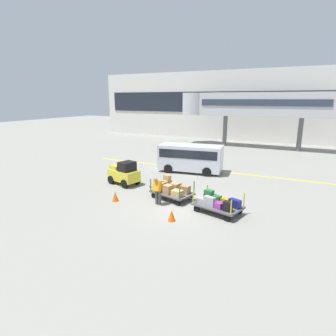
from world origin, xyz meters
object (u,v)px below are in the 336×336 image
shuttle_van (190,156)px  safety_cone_near (115,196)px  baggage_handler (157,189)px  baggage_cart_middle (218,203)px  baggage_tug (124,173)px  baggage_cart_lead (171,189)px  safety_cone_far (172,215)px

shuttle_van → safety_cone_near: bearing=-100.1°
baggage_handler → safety_cone_near: 2.50m
safety_cone_near → shuttle_van: bearing=79.9°
baggage_handler → safety_cone_near: size_ratio=2.84×
baggage_cart_middle → safety_cone_near: bearing=-170.3°
baggage_tug → shuttle_van: 5.67m
baggage_cart_middle → shuttle_van: bearing=121.6°
safety_cone_near → baggage_handler: bearing=12.7°
baggage_cart_lead → baggage_handler: (-0.25, -1.19, 0.31)m
baggage_cart_middle → baggage_handler: baggage_handler is taller
baggage_handler → safety_cone_near: baggage_handler is taller
baggage_tug → baggage_cart_lead: 4.12m
baggage_cart_middle → safety_cone_near: (-5.55, -0.95, -0.23)m
baggage_cart_lead → safety_cone_near: 3.15m
baggage_cart_middle → safety_cone_far: bearing=-130.9°
baggage_handler → safety_cone_far: (1.54, -1.47, -0.59)m
safety_cone_near → safety_cone_far: size_ratio=1.00×
baggage_cart_lead → safety_cone_near: size_ratio=5.61×
shuttle_van → safety_cone_far: bearing=-73.7°
baggage_cart_lead → shuttle_van: size_ratio=0.62×
baggage_tug → baggage_cart_middle: (6.90, -1.84, -0.25)m
baggage_cart_lead → shuttle_van: (-1.24, 6.02, 0.68)m
baggage_handler → shuttle_van: (-0.99, 7.20, 0.37)m
baggage_cart_lead → safety_cone_far: size_ratio=5.61×
baggage_cart_lead → baggage_cart_middle: bearing=-14.8°
baggage_handler → safety_cone_far: size_ratio=2.84×
shuttle_van → baggage_cart_middle: bearing=-58.4°
baggage_cart_lead → baggage_cart_middle: baggage_cart_lead is taller
shuttle_van → baggage_cart_lead: bearing=-78.3°
baggage_cart_lead → shuttle_van: shuttle_van is taller
baggage_handler → baggage_cart_lead: bearing=78.3°
baggage_cart_lead → baggage_cart_middle: 3.03m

